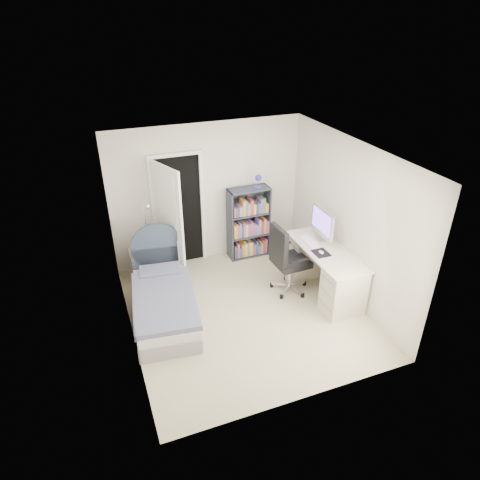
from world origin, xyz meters
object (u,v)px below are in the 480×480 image
object	(u,v)px
bed	(164,300)
bookcase	(249,226)
nightstand	(142,257)
office_chair	(286,257)
desk	(324,269)
floor_lamp	(150,250)

from	to	relation	value
bed	bookcase	bearing A→B (deg)	32.89
bed	nightstand	size ratio (longest dim) A/B	3.27
nightstand	office_chair	xyz separation A→B (m)	(2.09, -1.26, 0.26)
desk	office_chair	distance (m)	0.66
nightstand	bookcase	xyz separation A→B (m)	(1.99, 0.04, 0.22)
bookcase	desk	bearing A→B (deg)	-65.83
bookcase	desk	world-z (taller)	bookcase
nightstand	desk	distance (m)	3.06
bookcase	office_chair	size ratio (longest dim) A/B	1.33
bed	floor_lamp	world-z (taller)	floor_lamp
nightstand	floor_lamp	xyz separation A→B (m)	(0.13, -0.17, 0.19)
nightstand	bookcase	world-z (taller)	bookcase
bed	office_chair	distance (m)	2.01
floor_lamp	office_chair	distance (m)	2.24
nightstand	desk	bearing A→B (deg)	-29.12
bed	desk	bearing A→B (deg)	-7.19
bed	bookcase	xyz separation A→B (m)	(1.87, 1.21, 0.35)
desk	office_chair	size ratio (longest dim) A/B	1.35
bookcase	desk	distance (m)	1.68
bed	office_chair	bearing A→B (deg)	-2.73
bed	floor_lamp	size ratio (longest dim) A/B	1.36
floor_lamp	bookcase	size ratio (longest dim) A/B	0.91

